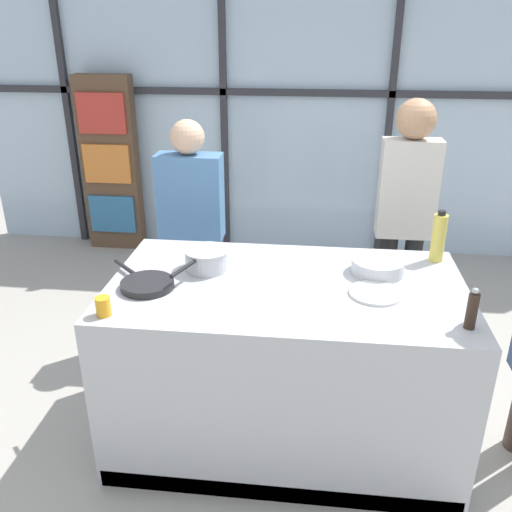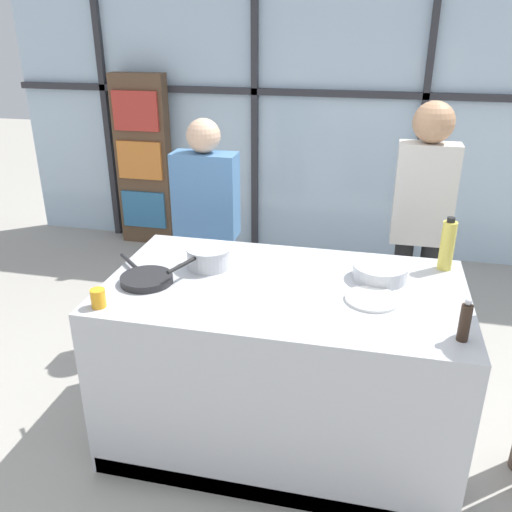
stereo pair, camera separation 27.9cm
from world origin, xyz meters
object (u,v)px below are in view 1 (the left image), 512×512
spectator_far_left (192,223)px  saucepan (206,259)px  oil_bottle (438,237)px  spectator_center_left (405,211)px  frying_pan (147,284)px  juice_glass_near (103,306)px  pepper_grinder (472,310)px  mixing_bowl (378,266)px  white_plate (376,293)px

spectator_far_left → saucepan: 0.85m
spectator_far_left → oil_bottle: bearing=159.9°
spectator_center_left → oil_bottle: 0.56m
saucepan → oil_bottle: (1.23, 0.26, 0.08)m
frying_pan → juice_glass_near: juice_glass_near is taller
spectator_far_left → spectator_center_left: spectator_center_left is taller
spectator_center_left → oil_bottle: (0.10, -0.55, 0.04)m
oil_bottle → saucepan: bearing=-168.2°
saucepan → pepper_grinder: 1.32m
mixing_bowl → oil_bottle: 0.40m
pepper_grinder → juice_glass_near: (-1.60, -0.07, -0.04)m
mixing_bowl → white_plate: bearing=-96.7°
frying_pan → oil_bottle: (1.49, 0.50, 0.12)m
juice_glass_near → white_plate: bearing=15.4°
mixing_bowl → pepper_grinder: size_ratio=1.43×
frying_pan → pepper_grinder: pepper_grinder is taller
saucepan → white_plate: saucepan is taller
frying_pan → white_plate: size_ratio=1.50×
white_plate → juice_glass_near: juice_glass_near is taller
oil_bottle → pepper_grinder: oil_bottle is taller
white_plate → oil_bottle: 0.59m
spectator_center_left → pepper_grinder: (0.11, -1.26, -0.01)m
white_plate → oil_bottle: oil_bottle is taller
saucepan → spectator_far_left: bearing=108.3°
mixing_bowl → pepper_grinder: 0.62m
saucepan → mixing_bowl: saucepan is taller
frying_pan → oil_bottle: 1.57m
pepper_grinder → white_plate: bearing=144.2°
oil_bottle → juice_glass_near: 1.78m
spectator_far_left → juice_glass_near: spectator_far_left is taller
white_plate → pepper_grinder: (0.37, -0.27, 0.08)m
mixing_bowl → oil_bottle: oil_bottle is taller
white_plate → juice_glass_near: 1.28m
frying_pan → white_plate: frying_pan is taller
mixing_bowl → juice_glass_near: size_ratio=3.11×
spectator_center_left → white_plate: (-0.27, -0.99, -0.09)m
spectator_far_left → oil_bottle: spectator_far_left is taller
spectator_center_left → saucepan: size_ratio=4.13×
mixing_bowl → pepper_grinder: (0.34, -0.51, 0.05)m
oil_bottle → juice_glass_near: bearing=-153.7°
spectator_far_left → saucepan: bearing=108.3°
saucepan → juice_glass_near: 0.64m
spectator_far_left → saucepan: spectator_far_left is taller
spectator_far_left → saucepan: (0.27, -0.81, 0.10)m
white_plate → pepper_grinder: size_ratio=1.34×
spectator_center_left → saucepan: bearing=35.4°
spectator_far_left → oil_bottle: size_ratio=5.48×
frying_pan → pepper_grinder: (1.50, -0.22, 0.07)m
spectator_far_left → frying_pan: (0.01, -1.05, 0.06)m
spectator_center_left → juice_glass_near: bearing=41.7°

